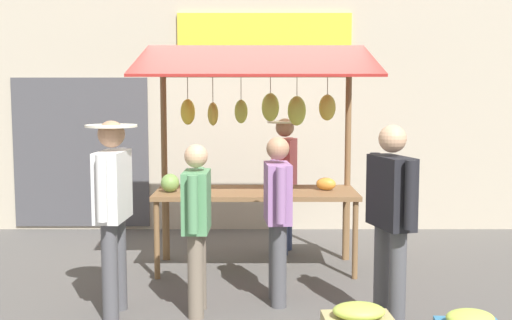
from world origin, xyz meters
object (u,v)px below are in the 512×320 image
object	(u,v)px
market_stall	(256,129)
vendor_with_sunhat	(285,174)
shopper_with_shopping_bag	(391,210)
shopper_with_ponytail	(278,209)
shopper_in_grey_tee	(113,200)
shopper_in_striped_shirt	(197,218)

from	to	relation	value
market_stall	vendor_with_sunhat	distance (m)	0.98
shopper_with_shopping_bag	shopper_with_ponytail	bearing A→B (deg)	41.77
market_stall	shopper_with_ponytail	distance (m)	1.39
vendor_with_sunhat	shopper_in_grey_tee	size ratio (longest dim) A/B	0.95
market_stall	shopper_in_striped_shirt	distance (m)	1.74
shopper_with_ponytail	shopper_in_grey_tee	world-z (taller)	shopper_in_grey_tee
shopper_in_grey_tee	vendor_with_sunhat	bearing A→B (deg)	-31.93
market_stall	shopper_in_striped_shirt	size ratio (longest dim) A/B	1.65
vendor_with_sunhat	shopper_with_ponytail	xyz separation A→B (m)	(0.15, 1.92, -0.08)
market_stall	shopper_with_shopping_bag	distance (m)	2.19
shopper_in_striped_shirt	vendor_with_sunhat	bearing A→B (deg)	-20.55
shopper_in_striped_shirt	shopper_with_shopping_bag	world-z (taller)	shopper_with_shopping_bag
shopper_in_striped_shirt	shopper_with_shopping_bag	bearing A→B (deg)	-99.11
vendor_with_sunhat	shopper_with_ponytail	size ratio (longest dim) A/B	1.05
shopper_with_shopping_bag	shopper_in_grey_tee	size ratio (longest dim) A/B	0.99
market_stall	shopper_with_shopping_bag	size ratio (longest dim) A/B	1.47
vendor_with_sunhat	shopper_in_striped_shirt	bearing A→B (deg)	-7.47
vendor_with_sunhat	shopper_in_striped_shirt	xyz separation A→B (m)	(0.87, 2.21, -0.11)
market_stall	vendor_with_sunhat	xyz separation A→B (m)	(-0.34, -0.71, -0.58)
market_stall	shopper_with_shopping_bag	bearing A→B (deg)	121.95
market_stall	shopper_in_striped_shirt	world-z (taller)	market_stall
market_stall	shopper_with_shopping_bag	xyz separation A→B (m)	(-1.12, 1.80, -0.56)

